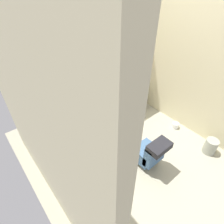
{
  "coord_description": "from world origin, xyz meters",
  "views": [
    {
      "loc": [
        -1.4,
        -1.3,
        2.26
      ],
      "look_at": [
        0.04,
        0.46,
        0.45
      ],
      "focal_mm": 29.84,
      "sensor_mm": 36.0,
      "label": 1
    }
  ],
  "objects_px": {
    "toiletry_bag": "(134,67)",
    "toilet_paper_roll": "(175,125)",
    "toilet": "(132,91)",
    "paper_towel_roll": "(131,116)",
    "tissue_box": "(128,69)",
    "trash_can": "(210,146)",
    "bottle_pink": "(56,90)",
    "soap_dispenser": "(35,98)",
    "vanity_cabinet": "(59,124)",
    "bottle_amber": "(44,98)",
    "bottle_white": "(47,95)",
    "bottle_blue": "(52,93)",
    "faucet": "(48,94)",
    "person_plumber": "(136,146)"
  },
  "relations": [
    {
      "from": "toiletry_bag",
      "to": "toilet_paper_roll",
      "type": "xyz_separation_m",
      "value": [
        0.08,
        -1.03,
        -0.76
      ]
    },
    {
      "from": "toilet",
      "to": "paper_towel_roll",
      "type": "relative_size",
      "value": 3.15
    },
    {
      "from": "tissue_box",
      "to": "trash_can",
      "type": "height_order",
      "value": "tissue_box"
    },
    {
      "from": "toiletry_bag",
      "to": "bottle_pink",
      "type": "bearing_deg",
      "value": 179.18
    },
    {
      "from": "toilet",
      "to": "soap_dispenser",
      "type": "bearing_deg",
      "value": 176.58
    },
    {
      "from": "vanity_cabinet",
      "to": "soap_dispenser",
      "type": "distance_m",
      "value": 0.52
    },
    {
      "from": "toiletry_bag",
      "to": "bottle_amber",
      "type": "distance_m",
      "value": 1.71
    },
    {
      "from": "soap_dispenser",
      "to": "trash_can",
      "type": "relative_size",
      "value": 0.67
    },
    {
      "from": "toiletry_bag",
      "to": "paper_towel_roll",
      "type": "relative_size",
      "value": 0.52
    },
    {
      "from": "bottle_white",
      "to": "paper_towel_roll",
      "type": "distance_m",
      "value": 1.52
    },
    {
      "from": "bottle_amber",
      "to": "bottle_blue",
      "type": "xyz_separation_m",
      "value": [
        0.14,
        0.04,
        0.0
      ]
    },
    {
      "from": "bottle_pink",
      "to": "vanity_cabinet",
      "type": "bearing_deg",
      "value": -129.0
    },
    {
      "from": "faucet",
      "to": "tissue_box",
      "type": "relative_size",
      "value": 0.45
    },
    {
      "from": "faucet",
      "to": "person_plumber",
      "type": "xyz_separation_m",
      "value": [
        0.75,
        -1.03,
        -0.69
      ]
    },
    {
      "from": "bottle_pink",
      "to": "trash_can",
      "type": "xyz_separation_m",
      "value": [
        1.52,
        -1.7,
        -0.76
      ]
    },
    {
      "from": "vanity_cabinet",
      "to": "bottle_white",
      "type": "height_order",
      "value": "bottle_white"
    },
    {
      "from": "toiletry_bag",
      "to": "trash_can",
      "type": "xyz_separation_m",
      "value": [
        0.02,
        -1.68,
        -0.68
      ]
    },
    {
      "from": "toilet_paper_roll",
      "to": "vanity_cabinet",
      "type": "bearing_deg",
      "value": 151.62
    },
    {
      "from": "vanity_cabinet",
      "to": "toilet_paper_roll",
      "type": "distance_m",
      "value": 1.96
    },
    {
      "from": "bottle_white",
      "to": "tissue_box",
      "type": "bearing_deg",
      "value": 1.22
    },
    {
      "from": "soap_dispenser",
      "to": "toilet_paper_roll",
      "type": "distance_m",
      "value": 2.31
    },
    {
      "from": "vanity_cabinet",
      "to": "toilet_paper_roll",
      "type": "relative_size",
      "value": 7.45
    },
    {
      "from": "soap_dispenser",
      "to": "bottle_amber",
      "type": "height_order",
      "value": "soap_dispenser"
    },
    {
      "from": "bottle_amber",
      "to": "bottle_pink",
      "type": "bearing_deg",
      "value": 16.24
    },
    {
      "from": "paper_towel_roll",
      "to": "toilet_paper_roll",
      "type": "xyz_separation_m",
      "value": [
        0.48,
        -0.62,
        -0.07
      ]
    },
    {
      "from": "tissue_box",
      "to": "bottle_white",
      "type": "distance_m",
      "value": 1.51
    },
    {
      "from": "soap_dispenser",
      "to": "trash_can",
      "type": "height_order",
      "value": "soap_dispenser"
    },
    {
      "from": "bottle_white",
      "to": "trash_can",
      "type": "xyz_separation_m",
      "value": [
        1.67,
        -1.65,
        -0.77
      ]
    },
    {
      "from": "tissue_box",
      "to": "bottle_white",
      "type": "bearing_deg",
      "value": -178.78
    },
    {
      "from": "toilet",
      "to": "paper_towel_roll",
      "type": "bearing_deg",
      "value": -133.2
    },
    {
      "from": "person_plumber",
      "to": "toiletry_bag",
      "type": "bearing_deg",
      "value": 48.87
    },
    {
      "from": "bottle_pink",
      "to": "trash_can",
      "type": "height_order",
      "value": "bottle_pink"
    },
    {
      "from": "person_plumber",
      "to": "toiletry_bag",
      "type": "distance_m",
      "value": 1.47
    },
    {
      "from": "toilet",
      "to": "bottle_pink",
      "type": "distance_m",
      "value": 1.5
    },
    {
      "from": "bottle_blue",
      "to": "bottle_pink",
      "type": "bearing_deg",
      "value": 15.33
    },
    {
      "from": "vanity_cabinet",
      "to": "soap_dispenser",
      "type": "xyz_separation_m",
      "value": [
        -0.19,
        0.13,
        0.47
      ]
    },
    {
      "from": "toiletry_bag",
      "to": "bottle_white",
      "type": "distance_m",
      "value": 1.66
    },
    {
      "from": "toilet_paper_roll",
      "to": "bottle_amber",
      "type": "bearing_deg",
      "value": 150.99
    },
    {
      "from": "bottle_white",
      "to": "toilet_paper_roll",
      "type": "bearing_deg",
      "value": -29.93
    },
    {
      "from": "bottle_white",
      "to": "bottle_blue",
      "type": "distance_m",
      "value": 0.09
    },
    {
      "from": "bottle_white",
      "to": "bottle_pink",
      "type": "height_order",
      "value": "bottle_white"
    },
    {
      "from": "toilet",
      "to": "toiletry_bag",
      "type": "xyz_separation_m",
      "value": [
        0.11,
        0.09,
        0.44
      ]
    },
    {
      "from": "bottle_pink",
      "to": "faucet",
      "type": "bearing_deg",
      "value": 175.01
    },
    {
      "from": "person_plumber",
      "to": "paper_towel_roll",
      "type": "height_order",
      "value": "person_plumber"
    },
    {
      "from": "tissue_box",
      "to": "trash_can",
      "type": "xyz_separation_m",
      "value": [
        0.17,
        -1.68,
        -0.68
      ]
    },
    {
      "from": "faucet",
      "to": "bottle_blue",
      "type": "bearing_deg",
      "value": -31.81
    },
    {
      "from": "faucet",
      "to": "bottle_amber",
      "type": "bearing_deg",
      "value": -142.69
    },
    {
      "from": "toiletry_bag",
      "to": "vanity_cabinet",
      "type": "bearing_deg",
      "value": -175.95
    },
    {
      "from": "vanity_cabinet",
      "to": "bottle_amber",
      "type": "bearing_deg",
      "value": 141.09
    },
    {
      "from": "faucet",
      "to": "toiletry_bag",
      "type": "xyz_separation_m",
      "value": [
        1.62,
        -0.03,
        -0.06
      ]
    }
  ]
}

